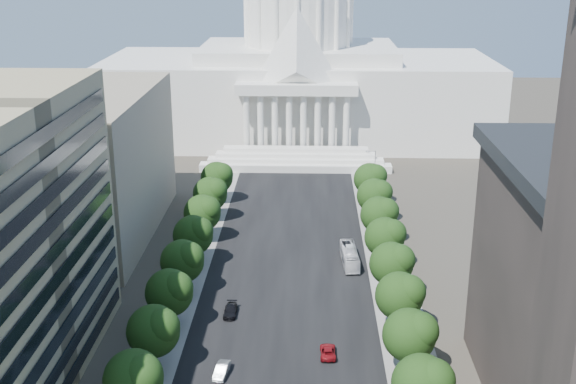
# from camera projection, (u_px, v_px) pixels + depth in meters

# --- Properties ---
(road_asphalt) EXTENTS (30.00, 260.00, 0.01)m
(road_asphalt) POSITION_uv_depth(u_px,v_px,m) (289.00, 254.00, 142.95)
(road_asphalt) COLOR black
(road_asphalt) RESTS_ON ground
(sidewalk_left) EXTENTS (8.00, 260.00, 0.02)m
(sidewalk_left) POSITION_uv_depth(u_px,v_px,m) (194.00, 252.00, 143.51)
(sidewalk_left) COLOR gray
(sidewalk_left) RESTS_ON ground
(sidewalk_right) EXTENTS (8.00, 260.00, 0.02)m
(sidewalk_right) POSITION_uv_depth(u_px,v_px,m) (385.00, 255.00, 142.39)
(sidewalk_right) COLOR gray
(sidewalk_right) RESTS_ON ground
(capitol) EXTENTS (120.00, 56.00, 73.00)m
(capitol) POSITION_uv_depth(u_px,v_px,m) (298.00, 74.00, 226.41)
(capitol) COLOR white
(capitol) RESTS_ON ground
(office_block_left_far) EXTENTS (38.00, 52.00, 30.00)m
(office_block_left_far) POSITION_uv_depth(u_px,v_px,m) (59.00, 165.00, 149.03)
(office_block_left_far) COLOR gray
(office_block_left_far) RESTS_ON ground
(tree_l_c) EXTENTS (7.79, 7.60, 9.97)m
(tree_l_c) POSITION_uv_depth(u_px,v_px,m) (136.00, 378.00, 90.08)
(tree_l_c) COLOR #33261C
(tree_l_c) RESTS_ON ground
(tree_l_d) EXTENTS (7.79, 7.60, 9.97)m
(tree_l_d) POSITION_uv_depth(u_px,v_px,m) (155.00, 330.00, 101.45)
(tree_l_d) COLOR #33261C
(tree_l_d) RESTS_ON ground
(tree_l_e) EXTENTS (7.79, 7.60, 9.97)m
(tree_l_e) POSITION_uv_depth(u_px,v_px,m) (171.00, 291.00, 112.81)
(tree_l_e) COLOR #33261C
(tree_l_e) RESTS_ON ground
(tree_l_f) EXTENTS (7.79, 7.60, 9.97)m
(tree_l_f) POSITION_uv_depth(u_px,v_px,m) (184.00, 260.00, 124.17)
(tree_l_f) COLOR #33261C
(tree_l_f) RESTS_ON ground
(tree_l_g) EXTENTS (7.79, 7.60, 9.97)m
(tree_l_g) POSITION_uv_depth(u_px,v_px,m) (195.00, 234.00, 135.54)
(tree_l_g) COLOR #33261C
(tree_l_g) RESTS_ON ground
(tree_l_h) EXTENTS (7.79, 7.60, 9.97)m
(tree_l_h) POSITION_uv_depth(u_px,v_px,m) (204.00, 212.00, 146.90)
(tree_l_h) COLOR #33261C
(tree_l_h) RESTS_ON ground
(tree_l_i) EXTENTS (7.79, 7.60, 9.97)m
(tree_l_i) POSITION_uv_depth(u_px,v_px,m) (211.00, 193.00, 158.27)
(tree_l_i) COLOR #33261C
(tree_l_i) RESTS_ON ground
(tree_l_j) EXTENTS (7.79, 7.60, 9.97)m
(tree_l_j) POSITION_uv_depth(u_px,v_px,m) (218.00, 177.00, 169.63)
(tree_l_j) COLOR #33261C
(tree_l_j) RESTS_ON ground
(tree_r_c) EXTENTS (7.79, 7.60, 9.97)m
(tree_r_c) POSITION_uv_depth(u_px,v_px,m) (425.00, 383.00, 89.02)
(tree_r_c) COLOR #33261C
(tree_r_c) RESTS_ON ground
(tree_r_d) EXTENTS (7.79, 7.60, 9.97)m
(tree_r_d) POSITION_uv_depth(u_px,v_px,m) (412.00, 334.00, 100.39)
(tree_r_d) COLOR #33261C
(tree_r_d) RESTS_ON ground
(tree_r_e) EXTENTS (7.79, 7.60, 9.97)m
(tree_r_e) POSITION_uv_depth(u_px,v_px,m) (402.00, 295.00, 111.75)
(tree_r_e) COLOR #33261C
(tree_r_e) RESTS_ON ground
(tree_r_f) EXTENTS (7.79, 7.60, 9.97)m
(tree_r_f) POSITION_uv_depth(u_px,v_px,m) (393.00, 263.00, 123.11)
(tree_r_f) COLOR #33261C
(tree_r_f) RESTS_ON ground
(tree_r_g) EXTENTS (7.79, 7.60, 9.97)m
(tree_r_g) POSITION_uv_depth(u_px,v_px,m) (386.00, 236.00, 134.48)
(tree_r_g) COLOR #33261C
(tree_r_g) RESTS_ON ground
(tree_r_h) EXTENTS (7.79, 7.60, 9.97)m
(tree_r_h) POSITION_uv_depth(u_px,v_px,m) (381.00, 214.00, 145.84)
(tree_r_h) COLOR #33261C
(tree_r_h) RESTS_ON ground
(tree_r_i) EXTENTS (7.79, 7.60, 9.97)m
(tree_r_i) POSITION_uv_depth(u_px,v_px,m) (376.00, 195.00, 157.21)
(tree_r_i) COLOR #33261C
(tree_r_i) RESTS_ON ground
(tree_r_j) EXTENTS (7.79, 7.60, 9.97)m
(tree_r_j) POSITION_uv_depth(u_px,v_px,m) (371.00, 178.00, 168.57)
(tree_r_j) COLOR #33261C
(tree_r_j) RESTS_ON ground
(streetlight_c) EXTENTS (2.61, 0.44, 9.00)m
(streetlight_c) POSITION_uv_depth(u_px,v_px,m) (411.00, 298.00, 112.09)
(streetlight_c) COLOR gray
(streetlight_c) RESTS_ON ground
(streetlight_d) EXTENTS (2.61, 0.44, 9.00)m
(streetlight_d) POSITION_uv_depth(u_px,v_px,m) (394.00, 237.00, 135.76)
(streetlight_d) COLOR gray
(streetlight_d) RESTS_ON ground
(streetlight_e) EXTENTS (2.61, 0.44, 9.00)m
(streetlight_e) POSITION_uv_depth(u_px,v_px,m) (382.00, 194.00, 159.44)
(streetlight_e) COLOR gray
(streetlight_e) RESTS_ON ground
(streetlight_f) EXTENTS (2.61, 0.44, 9.00)m
(streetlight_f) POSITION_uv_depth(u_px,v_px,m) (373.00, 163.00, 183.11)
(streetlight_f) COLOR gray
(streetlight_f) RESTS_ON ground
(car_silver) EXTENTS (2.25, 4.84, 1.54)m
(car_silver) POSITION_uv_depth(u_px,v_px,m) (222.00, 370.00, 101.99)
(car_silver) COLOR #B7BABF
(car_silver) RESTS_ON ground
(car_red) EXTENTS (2.33, 4.94, 1.36)m
(car_red) POSITION_uv_depth(u_px,v_px,m) (328.00, 352.00, 106.87)
(car_red) COLOR maroon
(car_red) RESTS_ON ground
(car_dark_b) EXTENTS (2.12, 5.09, 1.47)m
(car_dark_b) POSITION_uv_depth(u_px,v_px,m) (230.00, 311.00, 118.84)
(car_dark_b) COLOR black
(car_dark_b) RESTS_ON ground
(city_bus) EXTENTS (3.39, 11.55, 3.18)m
(city_bus) POSITION_uv_depth(u_px,v_px,m) (350.00, 256.00, 137.85)
(city_bus) COLOR silver
(city_bus) RESTS_ON ground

